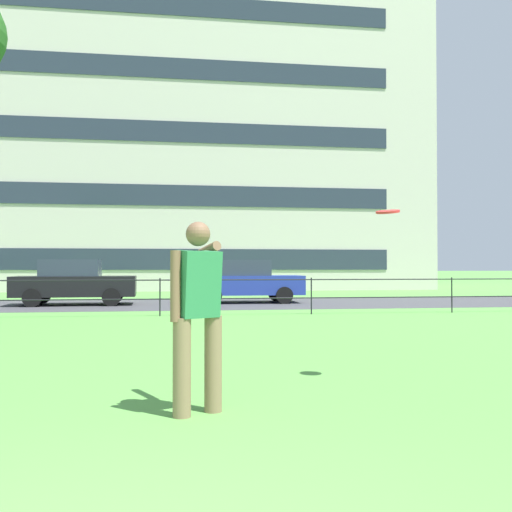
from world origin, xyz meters
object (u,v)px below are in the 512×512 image
Objects in this scene: car_black_right at (74,282)px; car_blue_far_right at (245,281)px; frisbee at (388,212)px; person_thrower at (197,310)px; apartment_building_background at (108,150)px.

car_blue_far_right is (5.88, 0.37, 0.00)m from car_black_right.
car_blue_far_right is at bearing 3.57° from car_black_right.
person_thrower is at bearing -154.17° from frisbee.
apartment_building_background is (-6.62, 16.12, 7.81)m from car_blue_far_right.
frisbee is 15.05m from car_black_right.
frisbee is at bearing -77.95° from apartment_building_background.
car_blue_far_right is (2.34, 15.29, -0.15)m from person_thrower.
frisbee is 0.09× the size of car_black_right.
car_blue_far_right is (0.14, 14.23, -1.16)m from frisbee.
car_black_right is (-5.74, 13.86, -1.16)m from frisbee.
apartment_building_background is at bearing 102.05° from frisbee.
frisbee is at bearing 25.83° from person_thrower.
apartment_building_background reaches higher than car_black_right.
frisbee is 31.74m from apartment_building_background.
person_thrower is 4.54× the size of frisbee.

